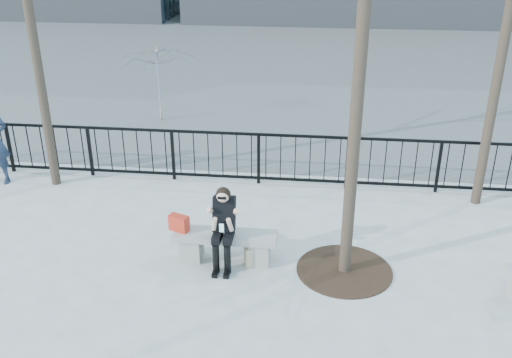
# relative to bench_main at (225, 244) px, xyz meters

# --- Properties ---
(ground) EXTENTS (120.00, 120.00, 0.00)m
(ground) POSITION_rel_bench_main_xyz_m (0.00, 0.00, -0.30)
(ground) COLOR gray
(ground) RESTS_ON ground
(street_surface) EXTENTS (60.00, 23.00, 0.01)m
(street_surface) POSITION_rel_bench_main_xyz_m (0.00, 15.00, -0.30)
(street_surface) COLOR #474747
(street_surface) RESTS_ON ground
(railing) EXTENTS (14.00, 0.06, 1.10)m
(railing) POSITION_rel_bench_main_xyz_m (0.00, 3.00, 0.25)
(railing) COLOR black
(railing) RESTS_ON ground
(tree_grate) EXTENTS (1.50, 1.50, 0.02)m
(tree_grate) POSITION_rel_bench_main_xyz_m (1.90, -0.10, -0.29)
(tree_grate) COLOR black
(tree_grate) RESTS_ON ground
(bench_main) EXTENTS (1.65, 0.46, 0.49)m
(bench_main) POSITION_rel_bench_main_xyz_m (0.00, 0.00, 0.00)
(bench_main) COLOR slate
(bench_main) RESTS_ON ground
(seated_woman) EXTENTS (0.50, 0.64, 1.34)m
(seated_woman) POSITION_rel_bench_main_xyz_m (0.00, -0.16, 0.37)
(seated_woman) COLOR black
(seated_woman) RESTS_ON ground
(handbag) EXTENTS (0.35, 0.26, 0.26)m
(handbag) POSITION_rel_bench_main_xyz_m (-0.75, 0.02, 0.32)
(handbag) COLOR red
(handbag) RESTS_ON bench_main
(shopping_bag) EXTENTS (0.37, 0.27, 0.33)m
(shopping_bag) POSITION_rel_bench_main_xyz_m (0.50, -0.10, -0.13)
(shopping_bag) COLOR beige
(shopping_bag) RESTS_ON ground
(vendor_umbrella) EXTENTS (2.36, 2.40, 2.02)m
(vendor_umbrella) POSITION_rel_bench_main_xyz_m (-2.91, 6.73, 0.71)
(vendor_umbrella) COLOR gold
(vendor_umbrella) RESTS_ON ground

